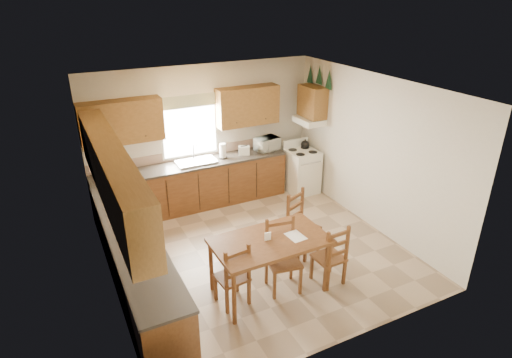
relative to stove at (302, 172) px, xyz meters
name	(u,v)px	position (x,y,z in m)	size (l,w,h in m)	color
floor	(256,251)	(-1.88, -1.61, -0.44)	(4.50, 4.50, 0.00)	tan
ceiling	(256,87)	(-1.88, -1.61, 2.26)	(4.50, 4.50, 0.00)	olive
wall_left	(102,207)	(-4.13, -1.61, 0.91)	(4.50, 4.50, 0.00)	beige
wall_right	(372,153)	(0.37, -1.61, 0.91)	(4.50, 4.50, 0.00)	beige
wall_back	(204,134)	(-1.88, 0.64, 0.91)	(4.50, 4.50, 0.00)	beige
wall_front	(348,250)	(-1.88, -3.86, 0.91)	(4.50, 4.50, 0.00)	beige
lower_cab_back	(194,186)	(-2.25, 0.34, 0.00)	(3.75, 0.60, 0.88)	brown
lower_cab_left	(136,265)	(-3.83, -1.76, 0.00)	(0.60, 3.60, 0.88)	brown
counter_back	(192,164)	(-2.25, 0.34, 0.46)	(3.75, 0.63, 0.04)	#36302A
counter_left	(132,237)	(-3.83, -1.76, 0.46)	(0.63, 3.60, 0.04)	#36302A
backsplash	(187,154)	(-2.25, 0.63, 0.57)	(3.75, 0.01, 0.18)	gray
upper_cab_back_left	(122,122)	(-3.43, 0.48, 1.41)	(1.41, 0.33, 0.75)	brown
upper_cab_back_right	(248,106)	(-1.02, 0.48, 1.41)	(1.25, 0.33, 0.75)	brown
upper_cab_left	(112,174)	(-3.96, -1.76, 1.41)	(0.33, 3.60, 0.75)	brown
upper_cab_stove	(312,102)	(0.20, 0.04, 1.46)	(0.33, 0.62, 0.62)	brown
range_hood	(309,121)	(0.15, 0.04, 1.08)	(0.44, 0.62, 0.12)	white
window_frame	(189,127)	(-2.18, 0.61, 1.11)	(1.13, 0.02, 1.18)	white
window_pane	(190,127)	(-2.18, 0.61, 1.11)	(1.05, 0.01, 1.10)	white
window_valance	(188,101)	(-2.18, 0.58, 1.61)	(1.19, 0.01, 0.24)	#4C6338
sink_basin	(196,162)	(-2.18, 0.34, 0.50)	(0.75, 0.45, 0.04)	silver
pine_decal_a	(329,80)	(0.33, -0.28, 1.94)	(0.22, 0.22, 0.36)	#173B22
pine_decal_b	(319,75)	(0.33, 0.04, 1.98)	(0.22, 0.22, 0.36)	#173B22
pine_decal_c	(310,74)	(0.33, 0.36, 1.94)	(0.22, 0.22, 0.36)	#173B22
stove	(302,172)	(0.00, 0.00, 0.00)	(0.60, 0.61, 0.88)	white
coffeemaker	(111,169)	(-3.73, 0.30, 0.66)	(0.22, 0.26, 0.37)	white
paper_towel	(223,151)	(-1.63, 0.34, 0.63)	(0.13, 0.13, 0.30)	white
toaster	(244,150)	(-1.18, 0.32, 0.56)	(0.21, 0.13, 0.17)	white
microwave	(267,144)	(-0.64, 0.34, 0.61)	(0.44, 0.32, 0.27)	white
dining_table	(270,265)	(-2.15, -2.57, -0.02)	(1.57, 0.90, 0.84)	brown
chair_near_left	(232,273)	(-2.73, -2.57, 0.04)	(0.40, 0.38, 0.95)	brown
chair_near_right	(329,253)	(-1.30, -2.78, 0.04)	(0.41, 0.39, 0.97)	brown
chair_far_left	(284,258)	(-1.97, -2.63, 0.09)	(0.44, 0.42, 1.06)	brown
chair_far_right	(304,225)	(-1.22, -1.99, 0.08)	(0.44, 0.42, 1.04)	brown
table_paper	(296,236)	(-1.80, -2.66, 0.40)	(0.21, 0.28, 0.00)	white
table_card	(268,236)	(-2.19, -2.57, 0.46)	(0.09, 0.02, 0.12)	white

